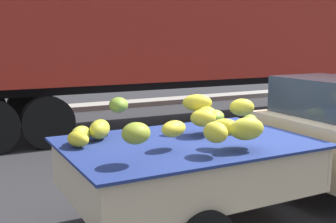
# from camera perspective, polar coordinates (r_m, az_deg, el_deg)

# --- Properties ---
(ground) EXTENTS (220.00, 220.00, 0.00)m
(ground) POSITION_cam_1_polar(r_m,az_deg,el_deg) (6.05, 11.57, -12.26)
(ground) COLOR #28282B
(curb_strip) EXTENTS (80.00, 0.80, 0.16)m
(curb_strip) POSITION_cam_1_polar(r_m,az_deg,el_deg) (13.81, -12.28, 0.47)
(curb_strip) COLOR gray
(curb_strip) RESTS_ON ground
(pickup_truck) EXTENTS (4.95, 1.93, 1.70)m
(pickup_truck) POSITION_cam_1_polar(r_m,az_deg,el_deg) (6.13, 18.45, -3.54)
(pickup_truck) COLOR #CCB793
(pickup_truck) RESTS_ON ground
(semi_trailer) EXTENTS (12.06, 2.89, 3.95)m
(semi_trailer) POSITION_cam_1_polar(r_m,az_deg,el_deg) (11.28, 0.90, 11.22)
(semi_trailer) COLOR maroon
(semi_trailer) RESTS_ON ground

